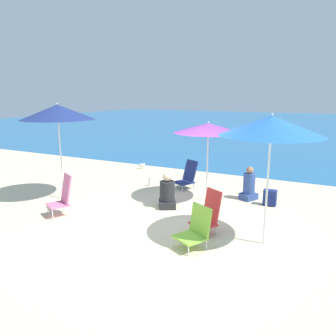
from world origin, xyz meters
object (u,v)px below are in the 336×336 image
object	(u,v)px
beach_umbrella_navy	(58,112)
backpack_navy	(270,198)
beach_chair_navy	(187,176)
seagull	(142,165)
person_seated_near	(249,186)
beach_umbrella_blue	(271,126)
person_seated_far	(167,193)
beach_chair_lime	(196,228)
beach_umbrella_purple	(208,128)
beach_chair_red	(208,213)
beach_chair_pink	(63,195)
water_bottle	(150,183)

from	to	relation	value
beach_umbrella_navy	backpack_navy	bearing A→B (deg)	21.14
beach_chair_navy	seagull	size ratio (longest dim) A/B	2.88
beach_chair_navy	person_seated_near	world-z (taller)	person_seated_near
beach_umbrella_blue	beach_chair_navy	xyz separation A→B (m)	(-2.65, 2.64, -1.74)
person_seated_far	beach_chair_lime	bearing A→B (deg)	-79.30
beach_umbrella_purple	person_seated_near	distance (m)	1.81
beach_umbrella_navy	beach_chair_red	world-z (taller)	beach_umbrella_navy
beach_chair_pink	person_seated_far	distance (m)	2.33
beach_chair_navy	seagull	bearing A→B (deg)	174.59
water_bottle	beach_chair_pink	bearing A→B (deg)	-99.91
beach_umbrella_navy	seagull	world-z (taller)	beach_umbrella_navy
beach_chair_red	water_bottle	distance (m)	3.53
person_seated_far	seagull	world-z (taller)	person_seated_far
beach_chair_lime	person_seated_near	xyz separation A→B (m)	(0.18, 3.05, 0.01)
backpack_navy	water_bottle	xyz separation A→B (m)	(-3.41, 0.17, -0.10)
backpack_navy	beach_chair_lime	bearing A→B (deg)	-104.76
beach_umbrella_purple	beach_umbrella_navy	bearing A→B (deg)	-155.47
beach_umbrella_navy	person_seated_near	size ratio (longest dim) A/B	2.82
beach_chair_red	water_bottle	world-z (taller)	beach_chair_red
beach_chair_pink	person_seated_near	bearing A→B (deg)	69.21
beach_umbrella_blue	person_seated_far	xyz separation A→B (m)	(-2.40, 0.92, -1.75)
beach_umbrella_blue	seagull	xyz separation A→B (m)	(-5.06, 4.08, -1.94)
beach_umbrella_blue	seagull	distance (m)	6.78
beach_chair_red	beach_chair_lime	bearing A→B (deg)	-57.15
beach_umbrella_purple	water_bottle	xyz separation A→B (m)	(-1.94, 0.51, -1.72)
beach_umbrella_purple	person_seated_far	bearing A→B (deg)	-125.54
backpack_navy	seagull	xyz separation A→B (m)	(-4.76, 1.92, -0.05)
beach_chair_red	person_seated_near	xyz separation A→B (m)	(0.20, 2.37, -0.04)
beach_chair_pink	backpack_navy	bearing A→B (deg)	62.68
beach_umbrella_blue	beach_umbrella_purple	xyz separation A→B (m)	(-1.76, 1.82, -0.28)
person_seated_near	person_seated_far	bearing A→B (deg)	-108.47
beach_chair_navy	person_seated_far	size ratio (longest dim) A/B	0.93
beach_chair_lime	person_seated_near	bearing A→B (deg)	114.65
beach_umbrella_navy	beach_chair_pink	size ratio (longest dim) A/B	2.66
beach_umbrella_blue	person_seated_near	xyz separation A→B (m)	(-0.85, 2.39, -1.73)
beach_umbrella_blue	person_seated_near	world-z (taller)	beach_umbrella_blue
beach_umbrella_purple	beach_chair_navy	distance (m)	1.90
beach_umbrella_blue	beach_chair_navy	size ratio (longest dim) A/B	2.95
beach_umbrella_purple	seagull	xyz separation A→B (m)	(-3.29, 2.26, -1.67)
beach_chair_red	beach_umbrella_blue	bearing A→B (deg)	30.82
beach_umbrella_navy	seagull	xyz separation A→B (m)	(0.00, 3.77, -2.03)
beach_chair_lime	beach_chair_navy	bearing A→B (deg)	144.17
beach_chair_navy	person_seated_near	bearing A→B (deg)	17.35
beach_umbrella_blue	beach_chair_pink	world-z (taller)	beach_umbrella_blue
beach_chair_navy	beach_chair_lime	size ratio (longest dim) A/B	1.07
beach_chair_navy	backpack_navy	xyz separation A→B (m)	(2.36, -0.49, -0.16)
beach_umbrella_navy	water_bottle	distance (m)	3.20
beach_umbrella_blue	person_seated_far	bearing A→B (deg)	158.97
beach_chair_navy	person_seated_far	xyz separation A→B (m)	(0.25, -1.72, -0.01)
beach_umbrella_purple	water_bottle	distance (m)	2.64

